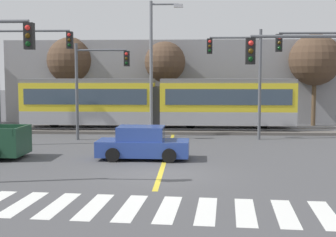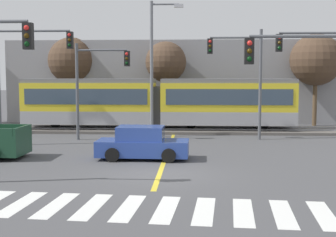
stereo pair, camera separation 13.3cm
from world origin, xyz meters
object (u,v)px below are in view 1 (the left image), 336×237
traffic_light_far_left (95,77)px  bare_tree_west (70,61)px  traffic_light_far_right (243,68)px  traffic_light_mid_right (329,67)px  bare_tree_east (165,62)px  light_rail_tram (157,102)px  sedan_crossing (143,144)px  street_lamp_centre (154,61)px  traffic_light_near_right (314,79)px  bare_tree_far_east (315,60)px  traffic_light_mid_left (22,65)px

traffic_light_far_left → bare_tree_west: 11.05m
traffic_light_far_left → traffic_light_far_right: (8.76, 0.68, 0.48)m
traffic_light_mid_right → bare_tree_east: 14.64m
light_rail_tram → sedan_crossing: bearing=-89.4°
street_lamp_centre → traffic_light_near_right: bearing=-62.7°
traffic_light_far_left → traffic_light_mid_right: traffic_light_mid_right is taller
sedan_crossing → bare_tree_east: (0.17, 14.80, 4.13)m
traffic_light_far_left → bare_tree_east: bare_tree_east is taller
traffic_light_mid_right → bare_tree_far_east: bearing=79.1°
traffic_light_near_right → sedan_crossing: bearing=143.0°
traffic_light_mid_left → bare_tree_west: bare_tree_west is taller
traffic_light_mid_right → light_rail_tram: bearing=141.8°
light_rail_tram → traffic_light_mid_right: 12.20m
traffic_light_far_right → bare_tree_far_east: bare_tree_far_east is taller
bare_tree_far_east → bare_tree_east: bearing=-178.9°
bare_tree_west → bare_tree_far_east: 19.22m
bare_tree_west → sedan_crossing: bearing=-65.1°
light_rail_tram → traffic_light_near_right: (6.57, -15.66, 1.68)m
traffic_light_mid_left → sedan_crossing: bearing=-28.6°
traffic_light_near_right → traffic_light_mid_right: bearing=70.8°
traffic_light_near_right → street_lamp_centre: (-6.55, 12.69, 1.03)m
traffic_light_far_left → bare_tree_east: (3.65, 8.56, 1.05)m
traffic_light_mid_right → street_lamp_centre: street_lamp_centre is taller
traffic_light_far_left → traffic_light_mid_right: size_ratio=0.90×
sedan_crossing → traffic_light_far_left: bearing=119.2°
traffic_light_mid_right → traffic_light_near_right: size_ratio=1.13×
traffic_light_far_right → bare_tree_east: bearing=122.9°
traffic_light_near_right → street_lamp_centre: street_lamp_centre is taller
light_rail_tram → street_lamp_centre: street_lamp_centre is taller
bare_tree_east → light_rail_tram: bearing=-94.1°
traffic_light_mid_left → street_lamp_centre: street_lamp_centre is taller
traffic_light_mid_left → traffic_light_far_right: (12.20, 3.14, -0.15)m
light_rail_tram → traffic_light_near_right: traffic_light_near_right is taller
light_rail_tram → bare_tree_east: size_ratio=2.87×
bare_tree_east → traffic_light_far_left: bearing=-113.1°
traffic_light_mid_left → traffic_light_far_right: bearing=14.4°
bare_tree_east → bare_tree_west: bearing=168.3°
traffic_light_far_left → bare_tree_east: 9.36m
traffic_light_far_right → bare_tree_east: 9.41m
traffic_light_mid_right → bare_tree_east: bare_tree_east is taller
bare_tree_east → bare_tree_far_east: bearing=1.1°
light_rail_tram → traffic_light_mid_right: traffic_light_mid_right is taller
traffic_light_far_left → bare_tree_far_east: bearing=30.2°
traffic_light_mid_right → bare_tree_west: bearing=142.4°
traffic_light_mid_right → traffic_light_mid_left: size_ratio=0.96×
traffic_light_near_right → bare_tree_far_east: bearing=75.6°
traffic_light_mid_right → traffic_light_far_right: bearing=138.7°
light_rail_tram → bare_tree_east: bearing=85.9°
street_lamp_centre → bare_tree_far_east: street_lamp_centre is taller
traffic_light_near_right → bare_tree_far_east: size_ratio=0.81×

